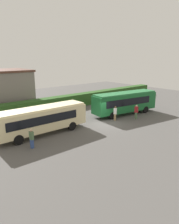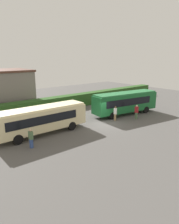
% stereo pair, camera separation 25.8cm
% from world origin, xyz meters
% --- Properties ---
extents(ground_plane, '(64.00, 64.00, 0.00)m').
position_xyz_m(ground_plane, '(0.00, 0.00, 0.00)').
color(ground_plane, '#514F4C').
extents(bus_cream, '(10.30, 2.53, 2.98)m').
position_xyz_m(bus_cream, '(-7.70, 1.82, 1.74)').
color(bus_cream, beige).
rests_on(bus_cream, ground_plane).
extents(bus_green, '(10.34, 3.83, 3.20)m').
position_xyz_m(bus_green, '(5.32, 1.38, 1.84)').
color(bus_green, '#19602D').
rests_on(bus_green, ground_plane).
extents(person_left, '(0.32, 0.47, 1.85)m').
position_xyz_m(person_left, '(-10.20, -0.85, 0.98)').
color(person_left, '#334C8C').
rests_on(person_left, ground_plane).
extents(person_center, '(0.43, 0.47, 1.92)m').
position_xyz_m(person_center, '(1.94, 0.12, 1.03)').
color(person_center, olive).
rests_on(person_center, ground_plane).
extents(person_right, '(0.45, 0.54, 1.94)m').
position_xyz_m(person_right, '(4.65, -1.20, 1.03)').
color(person_right, '#4C6B47').
rests_on(person_right, ground_plane).
extents(person_far, '(0.36, 0.47, 1.72)m').
position_xyz_m(person_far, '(6.02, 3.69, 0.90)').
color(person_far, olive).
rests_on(person_far, ground_plane).
extents(hedge_row, '(44.00, 1.72, 2.02)m').
position_xyz_m(hedge_row, '(0.00, 10.06, 1.01)').
color(hedge_row, '#2A501F').
rests_on(hedge_row, ground_plane).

